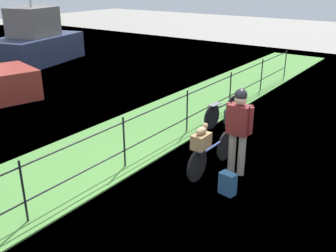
# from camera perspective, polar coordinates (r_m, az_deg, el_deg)

# --- Properties ---
(ground_plane) EXTENTS (60.00, 60.00, 0.00)m
(ground_plane) POSITION_cam_1_polar(r_m,az_deg,el_deg) (6.75, 5.70, -10.36)
(ground_plane) COLOR gray
(grass_strip) EXTENTS (27.00, 2.40, 0.03)m
(grass_strip) POSITION_cam_1_polar(r_m,az_deg,el_deg) (8.26, -11.00, -4.32)
(grass_strip) COLOR #569342
(grass_strip) RESTS_ON ground
(iron_fence) EXTENTS (18.04, 0.04, 1.06)m
(iron_fence) POSITION_cam_1_polar(r_m,az_deg,el_deg) (7.44, -6.57, -1.87)
(iron_fence) COLOR black
(iron_fence) RESTS_ON ground
(bicycle_main) EXTENTS (1.71, 0.16, 0.62)m
(bicycle_main) POSITION_cam_1_polar(r_m,az_deg,el_deg) (7.46, 6.46, -4.24)
(bicycle_main) COLOR black
(bicycle_main) RESTS_ON ground
(wooden_crate) EXTENTS (0.38, 0.24, 0.27)m
(wooden_crate) POSITION_cam_1_polar(r_m,az_deg,el_deg) (6.97, 4.95, -2.23)
(wooden_crate) COLOR #A87F51
(wooden_crate) RESTS_ON bicycle_main
(terrier_dog) EXTENTS (0.32, 0.14, 0.18)m
(terrier_dog) POSITION_cam_1_polar(r_m,az_deg,el_deg) (6.91, 5.12, -0.55)
(terrier_dog) COLOR tan
(terrier_dog) RESTS_ON wooden_crate
(cyclist_person) EXTENTS (0.26, 0.54, 1.68)m
(cyclist_person) POSITION_cam_1_polar(r_m,az_deg,el_deg) (7.15, 10.49, 0.22)
(cyclist_person) COLOR gray
(cyclist_person) RESTS_ON ground
(backpack_on_paving) EXTENTS (0.23, 0.31, 0.40)m
(backpack_on_paving) POSITION_cam_1_polar(r_m,az_deg,el_deg) (6.77, 8.86, -8.46)
(backpack_on_paving) COLOR #28517A
(backpack_on_paving) RESTS_ON ground
(mooring_bollard) EXTENTS (0.20, 0.20, 0.35)m
(mooring_bollard) POSITION_cam_1_polar(r_m,az_deg,el_deg) (9.99, 8.86, 1.42)
(mooring_bollard) COLOR #38383D
(mooring_bollard) RESTS_ON ground
(bicycle_parked) EXTENTS (1.61, 0.20, 0.61)m
(bicycle_parked) POSITION_cam_1_polar(r_m,az_deg,el_deg) (9.88, 8.07, 2.17)
(bicycle_parked) COLOR black
(bicycle_parked) RESTS_ON ground
(moored_boat_mid) EXTENTS (4.57, 3.14, 3.94)m
(moored_boat_mid) POSITION_cam_1_polar(r_m,az_deg,el_deg) (17.97, -19.10, 11.63)
(moored_boat_mid) COLOR #2D3856
(moored_boat_mid) RESTS_ON ground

